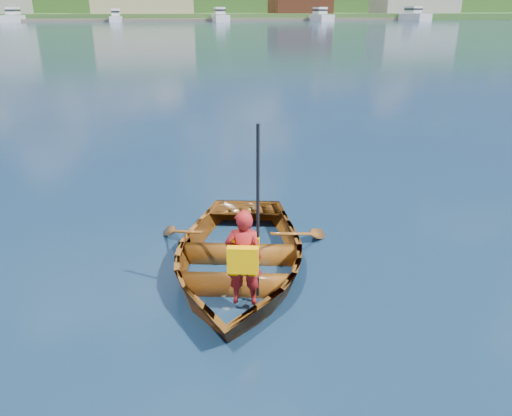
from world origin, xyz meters
TOP-DOWN VIEW (x-y plane):
  - ground at (0.00, 0.00)m, footprint 600.00×600.00m
  - rowboat at (-0.06, 0.94)m, footprint 3.31×4.08m
  - child_paddler at (-0.11, 0.03)m, footprint 0.46×0.40m
  - dock at (8.09, 148.00)m, footprint 159.96×13.49m
  - marina_yachts at (12.63, 143.35)m, footprint 143.83×13.83m

SIDE VIEW (x-z plane):
  - ground at x=0.00m, z-range 0.00..0.00m
  - rowboat at x=-0.06m, z-range -0.15..0.59m
  - dock at x=8.09m, z-range 0.00..0.80m
  - child_paddler at x=-0.11m, z-range -0.34..1.69m
  - marina_yachts at x=12.63m, z-range -0.78..3.50m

